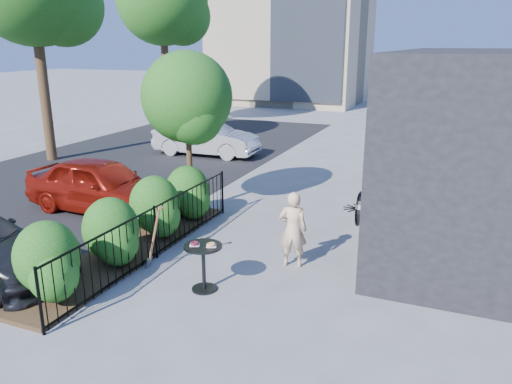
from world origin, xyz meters
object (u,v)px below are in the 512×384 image
at_px(woman, 293,229).
at_px(car_silver, 206,138).
at_px(street_tree_far, 163,4).
at_px(cafe_table, 203,259).
at_px(shovel, 153,241).
at_px(patio_tree, 189,103).
at_px(car_red, 101,185).

distance_m(woman, car_silver, 10.31).
relative_size(street_tree_far, cafe_table, 9.30).
height_order(street_tree_far, shovel, street_tree_far).
distance_m(patio_tree, car_silver, 7.11).
bearing_deg(car_silver, patio_tree, -156.96).
height_order(cafe_table, woman, woman).
distance_m(shovel, car_red, 3.97).
xyz_separation_m(car_red, car_silver, (-0.69, 6.97, -0.02)).
bearing_deg(cafe_table, car_silver, 117.69).
distance_m(patio_tree, cafe_table, 4.78).
xyz_separation_m(street_tree_far, cafe_table, (9.96, -14.80, -5.34)).
relative_size(street_tree_far, car_red, 2.04).
bearing_deg(shovel, car_silver, 112.30).
relative_size(cafe_table, shovel, 0.68).
xyz_separation_m(patio_tree, shovel, (0.98, -3.21, -2.19)).
bearing_deg(cafe_table, woman, 54.29).
xyz_separation_m(street_tree_far, woman, (11.06, -13.26, -5.17)).
bearing_deg(car_red, cafe_table, -119.28).
distance_m(patio_tree, street_tree_far, 13.95).
relative_size(woman, shovel, 1.14).
xyz_separation_m(patio_tree, woman, (3.36, -2.06, -2.02)).
bearing_deg(car_silver, street_tree_far, 41.95).
bearing_deg(cafe_table, patio_tree, 122.14).
bearing_deg(woman, cafe_table, 42.75).
bearing_deg(car_silver, shovel, -159.57).
height_order(shovel, car_silver, car_silver).
bearing_deg(car_red, car_silver, 8.55).
xyz_separation_m(patio_tree, cafe_table, (2.26, -3.60, -2.19)).
height_order(car_red, car_silver, car_red).
distance_m(patio_tree, shovel, 4.01).
bearing_deg(woman, patio_tree, -43.07).
height_order(woman, car_silver, woman).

